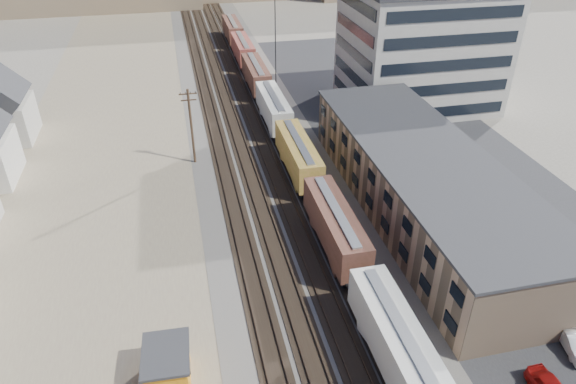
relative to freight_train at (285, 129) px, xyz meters
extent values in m
cube|color=#4C4742|center=(-3.80, 6.51, -2.76)|extent=(18.00, 200.00, 0.06)
cube|color=#776652|center=(-23.80, -3.49, -2.78)|extent=(24.00, 180.00, 0.03)
cube|color=#232326|center=(18.20, -8.49, -2.77)|extent=(26.00, 120.00, 0.04)
cube|color=black|center=(-8.80, 6.51, -2.69)|extent=(2.60, 200.00, 0.08)
cube|color=#38281E|center=(-9.52, 6.51, -2.57)|extent=(0.08, 200.00, 0.16)
cube|color=#38281E|center=(-8.08, 6.51, -2.57)|extent=(0.08, 200.00, 0.16)
cube|color=black|center=(-5.80, 6.51, -2.69)|extent=(2.60, 200.00, 0.08)
cube|color=#38281E|center=(-6.52, 6.51, -2.57)|extent=(0.08, 200.00, 0.16)
cube|color=#38281E|center=(-5.08, 6.51, -2.57)|extent=(0.08, 200.00, 0.16)
cube|color=black|center=(-2.80, 6.51, -2.69)|extent=(2.60, 200.00, 0.08)
cube|color=#38281E|center=(-3.52, 6.51, -2.57)|extent=(0.08, 200.00, 0.16)
cube|color=#38281E|center=(-2.08, 6.51, -2.57)|extent=(0.08, 200.00, 0.16)
cube|color=black|center=(0.00, 6.51, -2.69)|extent=(2.60, 200.00, 0.08)
cube|color=#38281E|center=(-0.72, 6.51, -2.57)|extent=(0.08, 200.00, 0.16)
cube|color=#38281E|center=(0.72, 6.51, -2.57)|extent=(0.08, 200.00, 0.16)
cube|color=black|center=(0.00, -32.92, -2.04)|extent=(2.20, 2.20, 0.90)
cube|color=beige|center=(0.00, -38.00, 0.11)|extent=(3.00, 13.34, 3.40)
cube|color=#B7B7B2|center=(0.00, -38.00, 1.89)|extent=(0.90, 12.32, 0.16)
cube|color=black|center=(0.00, -27.87, -2.04)|extent=(2.20, 2.20, 0.90)
cube|color=black|center=(0.00, -17.72, -2.04)|extent=(2.20, 2.20, 0.90)
cube|color=#472A1E|center=(0.00, -22.80, 0.11)|extent=(3.00, 13.34, 3.40)
cube|color=#B7B7B2|center=(0.00, -22.80, 1.89)|extent=(0.90, 12.33, 0.16)
cube|color=black|center=(0.00, -12.68, -2.04)|extent=(2.20, 2.20, 0.90)
cube|color=black|center=(0.00, -2.53, -2.04)|extent=(2.20, 2.20, 0.90)
cube|color=olive|center=(0.00, -7.60, 0.11)|extent=(3.00, 13.34, 3.40)
cube|color=#B7B7B2|center=(0.00, -7.60, 1.89)|extent=(0.90, 12.33, 0.16)
cube|color=black|center=(0.00, 2.53, -2.04)|extent=(2.20, 2.20, 0.90)
cube|color=black|center=(0.00, 12.67, -2.04)|extent=(2.20, 2.20, 0.90)
cube|color=beige|center=(0.00, 7.60, 0.11)|extent=(3.00, 13.34, 3.40)
cube|color=#B7B7B2|center=(0.00, 7.60, 1.89)|extent=(0.90, 12.33, 0.16)
cube|color=black|center=(0.00, 17.72, -2.04)|extent=(2.20, 2.20, 0.90)
cube|color=black|center=(0.00, 27.88, -2.04)|extent=(2.20, 2.20, 0.90)
cube|color=#472A1E|center=(0.00, 22.80, 0.11)|extent=(3.00, 13.34, 3.40)
cube|color=#B7B7B2|center=(0.00, 22.80, 1.89)|extent=(0.90, 12.32, 0.16)
cube|color=black|center=(0.00, 32.92, -2.04)|extent=(2.20, 2.20, 0.90)
cube|color=black|center=(0.00, 43.07, -2.04)|extent=(2.20, 2.20, 0.90)
cube|color=brown|center=(0.00, 38.00, 0.11)|extent=(3.00, 13.34, 3.40)
cube|color=#B7B7B2|center=(0.00, 38.00, 1.89)|extent=(0.90, 12.32, 0.16)
cube|color=black|center=(0.00, 48.12, -2.04)|extent=(2.20, 2.20, 0.90)
cube|color=black|center=(0.00, 58.27, -2.04)|extent=(2.20, 2.20, 0.90)
cube|color=#472A1E|center=(0.00, 53.20, 0.11)|extent=(3.00, 13.34, 3.40)
cube|color=#B7B7B2|center=(0.00, 53.20, 1.89)|extent=(0.90, 12.32, 0.16)
cube|color=#9F8064|center=(11.20, -18.49, 0.71)|extent=(12.00, 40.00, 7.00)
cube|color=#2D2D30|center=(11.20, -18.49, 4.31)|extent=(12.40, 40.40, 0.30)
cube|color=black|center=(5.15, -18.49, -0.59)|extent=(0.12, 36.00, 1.20)
cube|color=black|center=(5.15, -18.49, 2.41)|extent=(0.12, 36.00, 1.20)
cube|color=#9E998E|center=(24.20, 11.51, 6.21)|extent=(22.00, 18.00, 18.00)
cube|color=black|center=(13.15, 11.51, 6.21)|extent=(0.12, 16.00, 16.00)
cube|color=black|center=(24.20, 2.46, 6.21)|extent=(20.00, 0.12, 16.00)
cylinder|color=#382619|center=(-12.30, -1.49, 2.21)|extent=(0.32, 0.32, 10.00)
cube|color=#382619|center=(-12.30, -1.49, 6.61)|extent=(2.20, 0.14, 0.14)
cube|color=#382619|center=(-12.30, -1.49, 5.81)|extent=(1.90, 0.14, 0.14)
cylinder|color=black|center=(-11.70, -1.49, 6.76)|extent=(0.08, 0.08, 0.22)
cylinder|color=black|center=(2.20, 16.51, 6.21)|extent=(0.16, 0.16, 18.00)
cube|color=#9E998E|center=(-37.80, 11.51, -0.04)|extent=(8.00, 8.00, 5.50)
cube|color=orange|center=(-16.53, -35.43, -1.30)|extent=(3.16, 4.11, 2.98)
cube|color=#2D2D30|center=(-16.53, -35.43, 0.29)|extent=(3.58, 4.52, 0.25)
cube|color=black|center=(-14.99, -35.50, -1.20)|extent=(0.15, 1.00, 0.99)
imported|color=silver|center=(14.56, -39.29, -2.08)|extent=(2.42, 4.57, 1.43)
imported|color=#B5B6BD|center=(20.86, -31.23, -2.02)|extent=(5.66, 3.12, 1.55)
imported|color=#181954|center=(20.66, 11.83, -1.95)|extent=(6.54, 5.81, 1.68)
imported|color=white|center=(22.95, 15.64, -1.99)|extent=(2.29, 4.87, 1.61)
camera|label=1|loc=(-13.53, -61.54, 29.19)|focal=32.00mm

